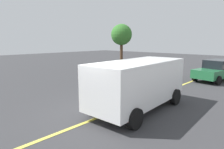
% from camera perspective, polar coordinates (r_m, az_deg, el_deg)
% --- Properties ---
extents(ground_plane, '(80.00, 80.00, 0.00)m').
position_cam_1_polar(ground_plane, '(8.18, -3.17, -12.22)').
color(ground_plane, '#38383A').
extents(lane_marking_centre, '(28.00, 0.16, 0.01)m').
position_cam_1_polar(lane_marking_centre, '(10.35, 9.03, -7.49)').
color(lane_marking_centre, '#E0D14C').
extents(white_van, '(5.29, 2.47, 2.20)m').
position_cam_1_polar(white_van, '(8.73, 7.90, -2.16)').
color(white_van, white).
rests_on(white_van, ground_plane).
extents(car_green_near_curb, '(4.77, 2.51, 1.61)m').
position_cam_1_polar(car_green_near_curb, '(17.30, 28.45, 1.16)').
color(car_green_near_curb, '#236B3D').
rests_on(car_green_near_curb, ground_plane).
extents(car_red_crossing, '(4.35, 2.31, 1.62)m').
position_cam_1_polar(car_red_crossing, '(16.23, 9.57, 1.74)').
color(car_red_crossing, red).
rests_on(car_red_crossing, ground_plane).
extents(tree_left_verge, '(2.36, 2.36, 4.94)m').
position_cam_1_polar(tree_left_verge, '(22.31, 2.82, 11.50)').
color(tree_left_verge, '#513823').
rests_on(tree_left_verge, ground_plane).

